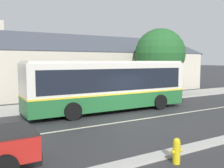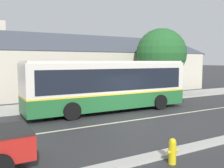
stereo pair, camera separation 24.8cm
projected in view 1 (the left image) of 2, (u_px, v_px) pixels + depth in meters
The scene contains 10 objects.
ground_plane at pixel (140, 119), 13.86m from camera, with size 300.00×300.00×0.00m, color #2D2D30.
sidewalk_far at pixel (93, 103), 19.00m from camera, with size 60.00×3.00×0.15m, color #ADAAA3.
curb_near at pixel (213, 142), 9.78m from camera, with size 60.00×0.50×0.12m, color #ADAAA3.
lane_divider_stripe at pixel (140, 119), 13.86m from camera, with size 60.00×0.16×0.01m, color beige.
community_building at pixel (76, 71), 27.15m from camera, with size 27.34×11.07×7.11m.
transit_bus at pixel (109, 84), 16.00m from camera, with size 10.70×2.85×3.24m.
bench_down_street at pixel (36, 102), 16.40m from camera, with size 1.53×0.51×0.94m.
street_tree_primary at pixel (160, 54), 23.40m from camera, with size 4.68×4.68×6.27m.
fire_hydrant at pixel (176, 150), 7.86m from camera, with size 0.42×0.24×0.83m.
bus_stop_sign at pixel (165, 80), 21.19m from camera, with size 0.36×0.07×2.40m.
Camera 1 is at (-8.25, -10.94, 3.24)m, focal length 40.00 mm.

